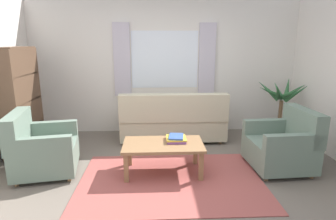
{
  "coord_description": "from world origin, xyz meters",
  "views": [
    {
      "loc": [
        -0.2,
        -3.41,
        1.81
      ],
      "look_at": [
        -0.01,
        0.7,
        0.8
      ],
      "focal_mm": 30.19,
      "sensor_mm": 36.0,
      "label": 1
    }
  ],
  "objects_px": {
    "couch": "(173,121)",
    "armchair_right": "(283,145)",
    "armchair_left": "(41,149)",
    "bookshelf": "(23,99)",
    "book_stack_on_table": "(176,138)",
    "potted_plant": "(281,108)",
    "coffee_table": "(163,147)"
  },
  "relations": [
    {
      "from": "armchair_right",
      "to": "potted_plant",
      "type": "xyz_separation_m",
      "value": [
        0.54,
        1.33,
        0.23
      ]
    },
    {
      "from": "armchair_right",
      "to": "coffee_table",
      "type": "height_order",
      "value": "armchair_right"
    },
    {
      "from": "book_stack_on_table",
      "to": "bookshelf",
      "type": "bearing_deg",
      "value": 160.87
    },
    {
      "from": "couch",
      "to": "armchair_right",
      "type": "xyz_separation_m",
      "value": [
        1.51,
        -1.28,
        -0.01
      ]
    },
    {
      "from": "book_stack_on_table",
      "to": "bookshelf",
      "type": "xyz_separation_m",
      "value": [
        -2.44,
        0.85,
        0.41
      ]
    },
    {
      "from": "couch",
      "to": "armchair_right",
      "type": "height_order",
      "value": "couch"
    },
    {
      "from": "armchair_left",
      "to": "potted_plant",
      "type": "relative_size",
      "value": 0.84
    },
    {
      "from": "coffee_table",
      "to": "bookshelf",
      "type": "distance_m",
      "value": 2.49
    },
    {
      "from": "couch",
      "to": "book_stack_on_table",
      "type": "height_order",
      "value": "couch"
    },
    {
      "from": "couch",
      "to": "book_stack_on_table",
      "type": "bearing_deg",
      "value": 88.48
    },
    {
      "from": "couch",
      "to": "potted_plant",
      "type": "height_order",
      "value": "potted_plant"
    },
    {
      "from": "armchair_left",
      "to": "bookshelf",
      "type": "relative_size",
      "value": 0.56
    },
    {
      "from": "book_stack_on_table",
      "to": "couch",
      "type": "bearing_deg",
      "value": 88.48
    },
    {
      "from": "armchair_right",
      "to": "armchair_left",
      "type": "bearing_deg",
      "value": -93.69
    },
    {
      "from": "couch",
      "to": "bookshelf",
      "type": "xyz_separation_m",
      "value": [
        -2.47,
        -0.41,
        0.52
      ]
    },
    {
      "from": "armchair_right",
      "to": "book_stack_on_table",
      "type": "bearing_deg",
      "value": -94.47
    },
    {
      "from": "bookshelf",
      "to": "book_stack_on_table",
      "type": "bearing_deg",
      "value": 70.87
    },
    {
      "from": "armchair_left",
      "to": "book_stack_on_table",
      "type": "bearing_deg",
      "value": -99.59
    },
    {
      "from": "bookshelf",
      "to": "coffee_table",
      "type": "bearing_deg",
      "value": 67.28
    },
    {
      "from": "couch",
      "to": "armchair_right",
      "type": "bearing_deg",
      "value": 139.59
    },
    {
      "from": "couch",
      "to": "bookshelf",
      "type": "height_order",
      "value": "bookshelf"
    },
    {
      "from": "armchair_left",
      "to": "armchair_right",
      "type": "relative_size",
      "value": 1.09
    },
    {
      "from": "armchair_left",
      "to": "potted_plant",
      "type": "distance_m",
      "value": 4.18
    },
    {
      "from": "book_stack_on_table",
      "to": "bookshelf",
      "type": "relative_size",
      "value": 0.19
    },
    {
      "from": "couch",
      "to": "potted_plant",
      "type": "relative_size",
      "value": 1.66
    },
    {
      "from": "potted_plant",
      "to": "bookshelf",
      "type": "xyz_separation_m",
      "value": [
        -4.52,
        -0.45,
        0.3
      ]
    },
    {
      "from": "couch",
      "to": "bookshelf",
      "type": "distance_m",
      "value": 2.56
    },
    {
      "from": "couch",
      "to": "armchair_right",
      "type": "relative_size",
      "value": 2.14
    },
    {
      "from": "armchair_left",
      "to": "bookshelf",
      "type": "bearing_deg",
      "value": 23.19
    },
    {
      "from": "armchair_right",
      "to": "couch",
      "type": "bearing_deg",
      "value": -133.74
    },
    {
      "from": "armchair_left",
      "to": "book_stack_on_table",
      "type": "distance_m",
      "value": 1.89
    },
    {
      "from": "armchair_left",
      "to": "potted_plant",
      "type": "height_order",
      "value": "potted_plant"
    }
  ]
}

